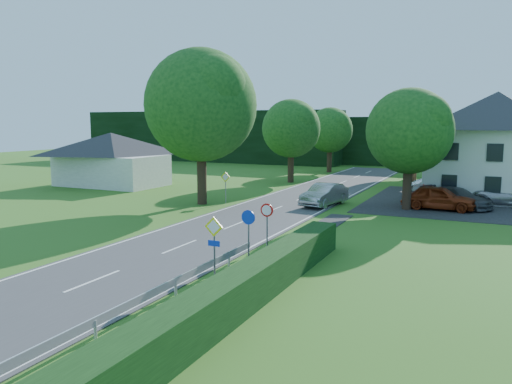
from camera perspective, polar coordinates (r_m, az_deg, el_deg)
The scene contains 30 objects.
road at distance 31.99m, azimuth -0.69°, elevation -3.12°, with size 7.00×80.00×0.04m, color #3E3E40.
footpath at distance 14.80m, azimuth -14.59°, elevation -16.77°, with size 1.50×44.00×0.04m, color black.
parking_pad at distance 41.73m, azimuth 22.57°, elevation -1.14°, with size 14.00×16.00×0.04m, color black.
line_edge_left at distance 33.50m, azimuth -5.70°, elevation -2.61°, with size 0.12×80.00×0.01m, color white.
line_edge_right at distance 30.73m, azimuth 4.78°, elevation -3.56°, with size 0.12×80.00×0.01m, color white.
line_centre at distance 31.98m, azimuth -0.69°, elevation -3.08°, with size 0.12×80.00×0.01m, color white, non-canonical shape.
guardrail at distance 13.54m, azimuth -27.05°, elevation -18.32°, with size 0.12×26.00×0.69m, color silver, non-canonical shape.
hedge_right at distance 12.25m, azimuth -15.11°, elevation -18.99°, with size 1.20×30.00×1.30m, color black.
tree_main at distance 37.79m, azimuth -6.29°, elevation 7.37°, with size 9.40×9.40×11.64m, color #144315, non-canonical shape.
tree_left_far at distance 51.78m, azimuth 4.02°, elevation 5.84°, with size 7.00×7.00×8.58m, color #144315, non-canonical shape.
tree_right_far at distance 50.71m, azimuth 17.67°, elevation 5.73°, with size 7.40×7.40×9.09m, color #144315, non-canonical shape.
tree_left_back at distance 62.97m, azimuth 8.42°, elevation 5.90°, with size 6.60×6.60×8.07m, color #144315, non-canonical shape.
tree_right_back at distance 58.80m, azimuth 17.72°, elevation 5.23°, with size 6.20×6.20×7.56m, color #144315, non-canonical shape.
tree_right_mid at distance 36.66m, azimuth 17.05°, elevation 4.67°, with size 7.00×7.00×8.58m, color #144315, non-canonical shape.
treeline_left at distance 81.72m, azimuth -5.53°, elevation 6.37°, with size 44.00×6.00×8.00m, color black.
treeline_right at distance 74.51m, azimuth 20.88°, elevation 5.36°, with size 30.00×5.00×7.00m, color black.
bungalow_left at distance 51.10m, azimuth -16.19°, elevation 3.75°, with size 11.00×6.50×5.20m.
house_white at distance 44.28m, azimuth 25.65°, elevation 4.89°, with size 10.60×8.40×8.60m.
streetlight at distance 38.69m, azimuth 16.85°, elevation 5.09°, with size 2.03×0.18×8.00m.
sign_priority_right at distance 19.25m, azimuth -4.82°, elevation -5.15°, with size 0.78×0.09×2.59m.
sign_roundabout at distance 21.87m, azimuth -0.88°, elevation -3.88°, with size 0.64×0.08×2.37m.
sign_speed_limit at distance 23.62m, azimuth 1.25°, elevation -2.76°, with size 0.64×0.11×2.37m.
sign_priority_left at distance 38.14m, azimuth -3.51°, elevation 1.24°, with size 0.78×0.09×2.44m.
moving_car at distance 37.39m, azimuth 7.81°, elevation -0.30°, with size 1.72×4.94×1.63m, color #A1A0A5.
motorcycle at distance 42.54m, azimuth 7.73°, elevation 0.29°, with size 0.69×1.97×1.04m, color black.
parked_car_red at distance 37.57m, azimuth 20.14°, elevation -0.61°, with size 2.02×5.02×1.71m, color maroon.
parked_car_silver_a at distance 43.47m, azimuth 20.03°, elevation 0.41°, with size 1.67×4.80×1.58m, color #AEAFB3.
parked_car_grey at distance 38.86m, azimuth 21.95°, elevation -0.60°, with size 2.06×5.08×1.47m, color #424246.
parked_car_silver_b at distance 41.51m, azimuth 27.10°, elevation -0.38°, with size 2.47×5.35×1.49m, color #A9AAB0.
parasol at distance 38.34m, azimuth 18.53°, elevation -0.35°, with size 1.89×1.93×1.74m, color #B2150E.
Camera 1 is at (13.72, -8.24, 6.13)m, focal length 35.00 mm.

